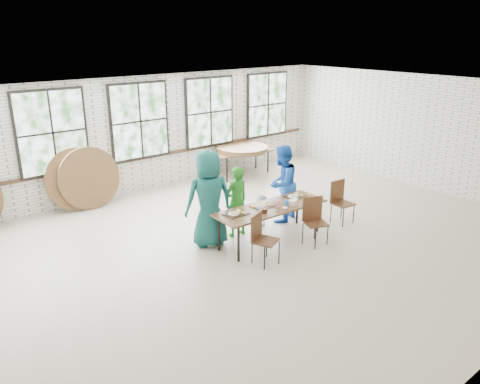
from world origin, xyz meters
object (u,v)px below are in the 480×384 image
at_px(dining_table, 271,209).
at_px(chair_near_right, 314,217).
at_px(storage_table, 242,152).
at_px(chair_near_left, 261,235).

relative_size(dining_table, chair_near_right, 2.56).
relative_size(chair_near_right, storage_table, 0.51).
bearing_deg(chair_near_right, chair_near_left, -157.82).
bearing_deg(chair_near_left, dining_table, 13.62).
distance_m(chair_near_left, storage_table, 5.52).
bearing_deg(storage_table, chair_near_right, -107.44).
xyz_separation_m(dining_table, chair_near_right, (0.61, -0.60, -0.13)).
bearing_deg(chair_near_right, dining_table, 158.63).
xyz_separation_m(chair_near_left, storage_table, (3.24, 4.47, 0.13)).
relative_size(dining_table, chair_near_left, 2.56).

